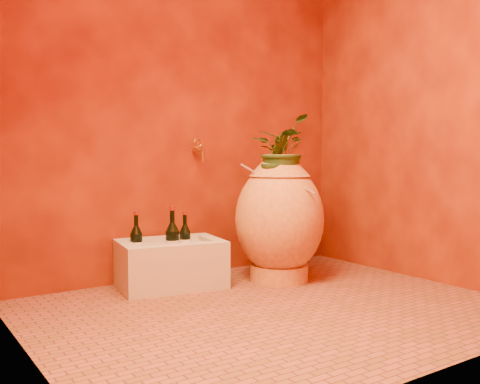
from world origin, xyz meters
TOP-DOWN VIEW (x-y plane):
  - floor at (0.00, 0.00)m, footprint 2.50×2.50m
  - wall_back at (0.00, 1.00)m, footprint 2.50×0.02m
  - wall_left at (-1.25, 0.00)m, footprint 0.02×2.00m
  - wall_right at (1.25, 0.00)m, footprint 0.02×2.00m
  - amphora at (0.42, 0.50)m, footprint 0.66×0.66m
  - stone_basin at (-0.24, 0.75)m, footprint 0.69×0.53m
  - wine_bottle_a at (-0.26, 0.69)m, footprint 0.09×0.09m
  - wine_bottle_b at (-0.12, 0.79)m, footprint 0.07×0.07m
  - wine_bottle_c at (-0.44, 0.83)m, footprint 0.08×0.08m
  - wall_tap at (0.06, 0.92)m, footprint 0.07×0.14m
  - plant_main at (0.43, 0.50)m, footprint 0.53×0.53m
  - plant_side at (0.36, 0.46)m, footprint 0.22×0.20m

SIDE VIEW (x-z plane):
  - floor at x=0.00m, z-range 0.00..0.00m
  - stone_basin at x=-0.24m, z-range -0.01..0.29m
  - wine_bottle_b at x=-0.12m, z-range 0.12..0.42m
  - wine_bottle_c at x=-0.44m, z-range 0.12..0.44m
  - wine_bottle_a at x=-0.26m, z-range 0.11..0.46m
  - amphora at x=0.42m, z-range 0.00..0.83m
  - plant_side at x=0.36m, z-range 0.62..0.96m
  - plant_main at x=0.43m, z-range 0.64..1.09m
  - wall_tap at x=0.06m, z-range 0.79..0.94m
  - wall_back at x=0.00m, z-range 0.00..2.50m
  - wall_left at x=-1.25m, z-range 0.00..2.50m
  - wall_right at x=1.25m, z-range 0.00..2.50m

